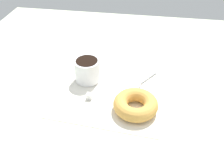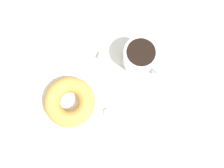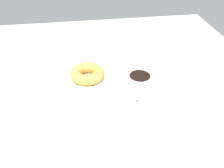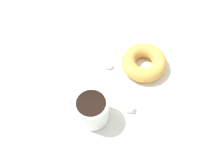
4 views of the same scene
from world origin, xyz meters
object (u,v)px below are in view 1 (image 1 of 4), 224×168
at_px(donut, 136,105).
at_px(sugar_cube, 89,96).
at_px(coffee_cup, 88,69).
at_px(spoon, 139,84).

height_order(donut, sugar_cube, donut).
distance_m(donut, sugar_cube, 0.14).
distance_m(coffee_cup, donut, 0.20).
bearing_deg(coffee_cup, sugar_cube, -74.43).
relative_size(coffee_cup, spoon, 0.97).
bearing_deg(sugar_cube, donut, -11.32).
height_order(coffee_cup, spoon, coffee_cup).
height_order(coffee_cup, sugar_cube, coffee_cup).
bearing_deg(spoon, sugar_cube, -148.57).
bearing_deg(spoon, coffee_cup, 178.08).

